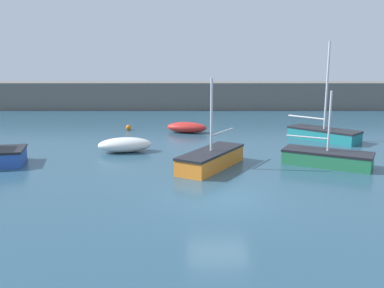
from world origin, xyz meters
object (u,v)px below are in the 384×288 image
sailboat_twin_hulled (329,158)px  sailboat_short_mast (212,159)px  rowboat_blue_near (126,145)px  sailboat_tall_mast (325,134)px  mooring_buoy_orange (130,127)px  open_tender_yellow (188,127)px

sailboat_twin_hulled → sailboat_short_mast: (-6.02, -0.43, 0.06)m
rowboat_blue_near → sailboat_tall_mast: size_ratio=0.52×
sailboat_twin_hulled → mooring_buoy_orange: size_ratio=11.74×
rowboat_blue_near → mooring_buoy_orange: 7.49m
sailboat_twin_hulled → open_tender_yellow: 12.05m
sailboat_twin_hulled → sailboat_short_mast: 6.03m
open_tender_yellow → rowboat_blue_near: (-3.58, -6.38, 0.04)m
open_tender_yellow → mooring_buoy_orange: 4.58m
open_tender_yellow → sailboat_tall_mast: bearing=-2.9°
sailboat_tall_mast → rowboat_blue_near: bearing=-120.9°
sailboat_twin_hulled → mooring_buoy_orange: bearing=165.7°
open_tender_yellow → rowboat_blue_near: bearing=-104.9°
rowboat_blue_near → sailboat_twin_hulled: bearing=-26.5°
sailboat_short_mast → mooring_buoy_orange: 12.46m
mooring_buoy_orange → rowboat_blue_near: bearing=-83.3°
open_tender_yellow → rowboat_blue_near: size_ratio=0.96×
sailboat_twin_hulled → mooring_buoy_orange: sailboat_twin_hulled is taller
open_tender_yellow → mooring_buoy_orange: bearing=-178.9°
sailboat_twin_hulled → open_tender_yellow: (-7.36, 9.54, -0.02)m
open_tender_yellow → rowboat_blue_near: 7.31m
sailboat_tall_mast → sailboat_short_mast: size_ratio=1.34×
open_tender_yellow → sailboat_short_mast: size_ratio=0.67×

